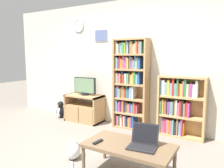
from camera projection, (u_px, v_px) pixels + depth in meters
The scene contains 11 objects.
ground_plane at pixel (70, 158), 3.16m from camera, with size 18.00×18.00×0.00m, color gray.
wall_back at pixel (126, 64), 4.57m from camera, with size 6.26×0.09×2.60m.
tv_stand at pixel (84, 108), 4.91m from camera, with size 0.84×0.44×0.60m.
television at pixel (85, 86), 4.86m from camera, with size 0.55×0.18×0.40m.
bookshelf_tall at pixel (130, 83), 4.39m from camera, with size 0.70×0.29×1.81m.
bookshelf_short at pixel (179, 106), 3.97m from camera, with size 0.83×0.25×1.11m.
coffee_table at pixel (129, 148), 2.66m from camera, with size 1.08×0.58×0.40m.
laptop at pixel (143, 141), 2.58m from camera, with size 0.35×0.32×0.26m.
remote_near_laptop at pixel (98, 142), 2.71m from camera, with size 0.06×0.16×0.02m.
cat at pixel (73, 151), 3.14m from camera, with size 0.35×0.42×0.27m.
penguin_figurine at pixel (60, 110), 5.19m from camera, with size 0.21×0.19×0.40m.
Camera 1 is at (2.03, -2.28, 1.48)m, focal length 35.00 mm.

